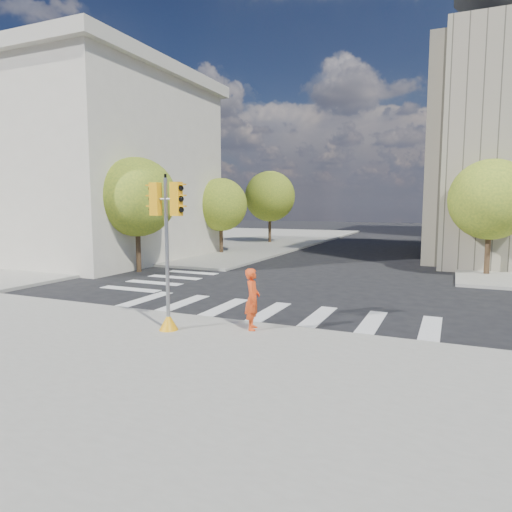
{
  "coord_description": "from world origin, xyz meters",
  "views": [
    {
      "loc": [
        5.83,
        -16.84,
        3.85
      ],
      "look_at": [
        -0.23,
        -2.91,
        2.1
      ],
      "focal_mm": 32.0,
      "sensor_mm": 36.0,
      "label": 1
    }
  ],
  "objects_px": {
    "lamp_far": "(483,195)",
    "traffic_signal": "(167,265)",
    "planter_wall": "(58,264)",
    "lamp_near": "(496,191)",
    "photographer": "(252,299)"
  },
  "relations": [
    {
      "from": "photographer",
      "to": "planter_wall",
      "type": "distance_m",
      "value": 17.11
    },
    {
      "from": "lamp_near",
      "to": "photographer",
      "type": "relative_size",
      "value": 4.45
    },
    {
      "from": "photographer",
      "to": "planter_wall",
      "type": "bearing_deg",
      "value": 48.47
    },
    {
      "from": "lamp_near",
      "to": "planter_wall",
      "type": "relative_size",
      "value": 1.35
    },
    {
      "from": "photographer",
      "to": "planter_wall",
      "type": "height_order",
      "value": "photographer"
    },
    {
      "from": "lamp_far",
      "to": "planter_wall",
      "type": "relative_size",
      "value": 1.35
    },
    {
      "from": "traffic_signal",
      "to": "planter_wall",
      "type": "height_order",
      "value": "traffic_signal"
    },
    {
      "from": "traffic_signal",
      "to": "lamp_far",
      "type": "bearing_deg",
      "value": 79.19
    },
    {
      "from": "lamp_far",
      "to": "traffic_signal",
      "type": "relative_size",
      "value": 1.79
    },
    {
      "from": "planter_wall",
      "to": "photographer",
      "type": "bearing_deg",
      "value": -26.87
    },
    {
      "from": "lamp_near",
      "to": "lamp_far",
      "type": "xyz_separation_m",
      "value": [
        0.0,
        14.0,
        0.0
      ]
    },
    {
      "from": "lamp_far",
      "to": "traffic_signal",
      "type": "bearing_deg",
      "value": -106.09
    },
    {
      "from": "traffic_signal",
      "to": "photographer",
      "type": "height_order",
      "value": "traffic_signal"
    },
    {
      "from": "traffic_signal",
      "to": "planter_wall",
      "type": "distance_m",
      "value": 15.71
    },
    {
      "from": "lamp_near",
      "to": "planter_wall",
      "type": "height_order",
      "value": "lamp_near"
    }
  ]
}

